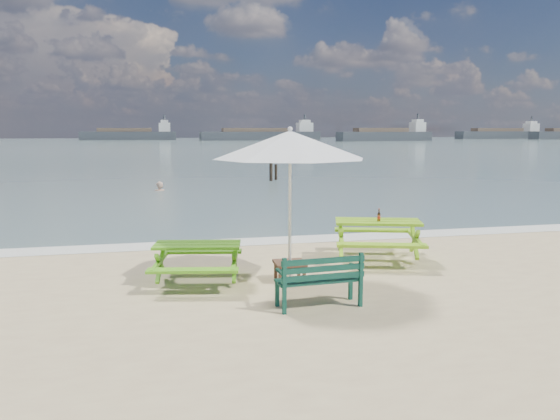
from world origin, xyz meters
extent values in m
plane|color=slate|center=(0.00, 85.00, 0.00)|extent=(300.00, 300.00, 0.00)
cube|color=silver|center=(0.00, 4.60, 0.01)|extent=(22.00, 0.90, 0.01)
cube|color=#55A619|center=(-1.65, 1.30, 0.69)|extent=(1.60, 0.97, 0.05)
cube|color=#55A619|center=(-1.52, 1.99, 0.41)|extent=(1.52, 0.54, 0.05)
cube|color=#55A619|center=(-1.79, 0.61, 0.41)|extent=(1.52, 0.54, 0.05)
cube|color=#55A619|center=(-1.65, 1.30, 0.32)|extent=(1.53, 1.09, 0.63)
cube|color=#7BB51B|center=(2.13, 2.24, 0.80)|extent=(1.90, 1.29, 0.05)
cube|color=#7BB51B|center=(2.37, 3.01, 0.48)|extent=(1.75, 0.81, 0.05)
cube|color=#7BB51B|center=(1.89, 1.46, 0.48)|extent=(1.75, 0.81, 0.05)
cube|color=#7BB51B|center=(2.13, 2.24, 0.37)|extent=(1.84, 1.42, 0.74)
cube|color=#0E3B2F|center=(0.05, -0.39, 0.41)|extent=(1.34, 0.48, 0.04)
cube|color=#0E3B2F|center=(0.07, -0.60, 0.64)|extent=(1.31, 0.12, 0.34)
cube|color=#0E3B2F|center=(0.05, -0.39, 0.21)|extent=(1.25, 0.53, 0.41)
cube|color=brown|center=(-0.04, 1.07, 0.32)|extent=(0.56, 0.56, 0.05)
cube|color=brown|center=(-0.04, 1.07, 0.15)|extent=(0.49, 0.49, 0.30)
cylinder|color=silver|center=(-0.04, 1.07, 1.30)|extent=(0.05, 0.05, 2.59)
cone|color=white|center=(-0.04, 1.07, 2.43)|extent=(2.79, 2.79, 0.49)
cylinder|color=brown|center=(2.11, 2.15, 0.91)|extent=(0.06, 0.06, 0.15)
cylinder|color=brown|center=(2.11, 2.15, 1.05)|extent=(0.03, 0.03, 0.07)
cylinder|color=red|center=(2.11, 2.15, 0.91)|extent=(0.07, 0.07, 0.06)
imported|color=tan|center=(-2.20, 16.51, -0.46)|extent=(0.71, 0.55, 1.71)
cylinder|color=black|center=(3.58, 19.87, 0.41)|extent=(0.17, 0.17, 1.22)
cylinder|color=black|center=(3.98, 20.47, 0.31)|extent=(0.15, 0.15, 1.03)
cube|color=#373B41|center=(49.29, 109.89, 1.00)|extent=(23.04, 6.22, 2.20)
cube|color=silver|center=(57.89, 110.74, 3.20)|extent=(3.01, 3.25, 2.20)
cube|color=#373B41|center=(23.11, 124.39, 1.00)|extent=(29.86, 5.61, 2.20)
cube|color=silver|center=(34.37, 125.01, 3.20)|extent=(3.72, 3.19, 2.20)
cube|color=#373B41|center=(-8.67, 134.93, 1.00)|extent=(23.45, 4.64, 2.20)
cube|color=silver|center=(0.20, 134.68, 3.20)|extent=(2.88, 3.08, 2.20)
cube|color=#373B41|center=(92.73, 129.08, 1.00)|extent=(27.68, 6.39, 2.20)
cube|color=silver|center=(103.12, 129.99, 3.20)|extent=(3.54, 3.28, 2.20)
camera|label=1|loc=(-2.32, -8.15, 2.70)|focal=35.00mm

